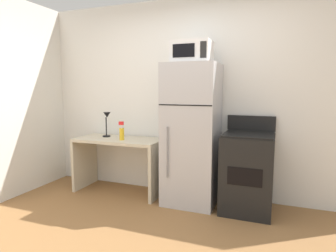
# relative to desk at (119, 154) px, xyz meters

# --- Properties ---
(wall_back_white) EXTENTS (5.00, 0.10, 2.60)m
(wall_back_white) POSITION_rel_desk_xyz_m (0.96, 0.35, 0.77)
(wall_back_white) COLOR white
(wall_back_white) RESTS_ON ground
(desk) EXTENTS (1.21, 0.55, 0.75)m
(desk) POSITION_rel_desk_xyz_m (0.00, 0.00, 0.00)
(desk) COLOR beige
(desk) RESTS_ON ground
(desk_lamp) EXTENTS (0.14, 0.12, 0.35)m
(desk_lamp) POSITION_rel_desk_xyz_m (-0.22, 0.05, 0.46)
(desk_lamp) COLOR black
(desk_lamp) RESTS_ON desk
(spray_bottle) EXTENTS (0.06, 0.06, 0.25)m
(spray_bottle) POSITION_rel_desk_xyz_m (0.10, -0.09, 0.32)
(spray_bottle) COLOR yellow
(spray_bottle) RESTS_ON desk
(refrigerator) EXTENTS (0.64, 0.61, 1.73)m
(refrigerator) POSITION_rel_desk_xyz_m (1.04, -0.02, 0.34)
(refrigerator) COLOR #B7B7BC
(refrigerator) RESTS_ON ground
(microwave) EXTENTS (0.46, 0.35, 0.26)m
(microwave) POSITION_rel_desk_xyz_m (1.04, -0.04, 1.33)
(microwave) COLOR silver
(microwave) RESTS_ON refrigerator
(oven_range) EXTENTS (0.57, 0.61, 1.10)m
(oven_range) POSITION_rel_desk_xyz_m (1.72, -0.02, -0.06)
(oven_range) COLOR black
(oven_range) RESTS_ON ground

